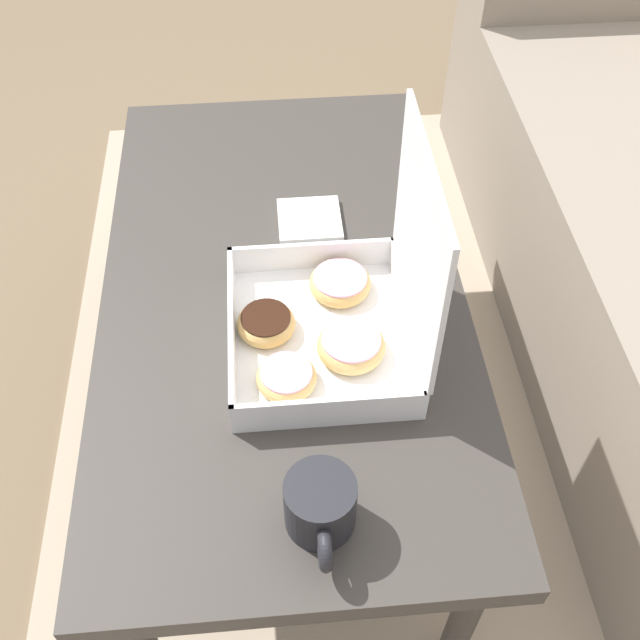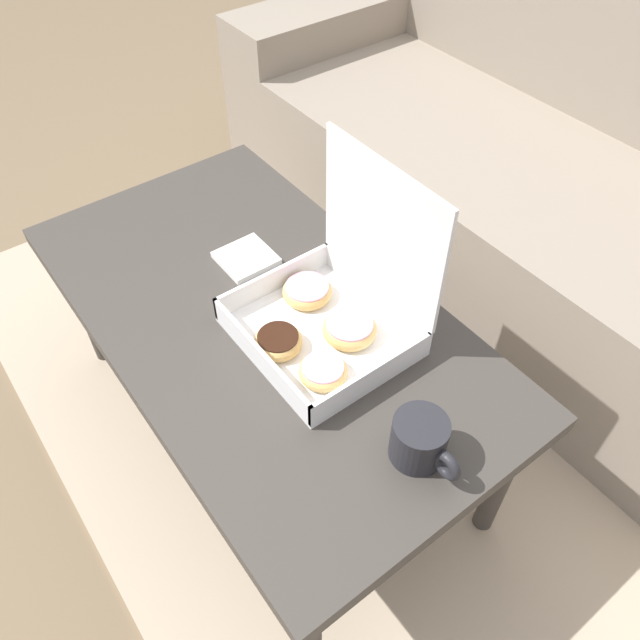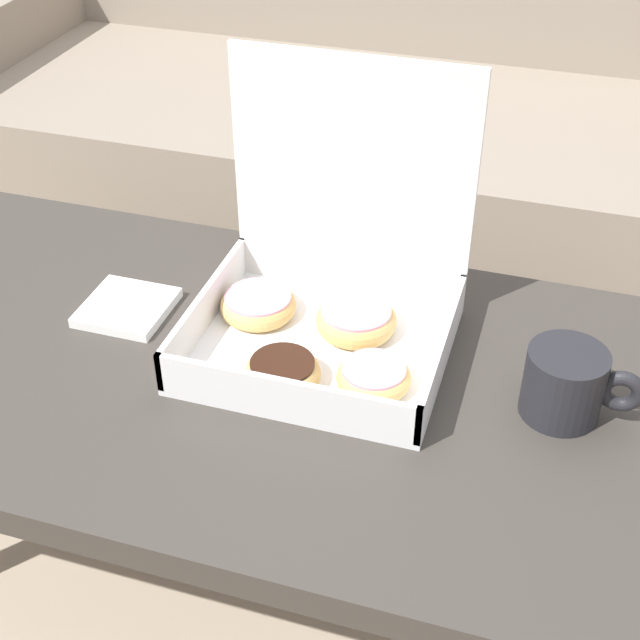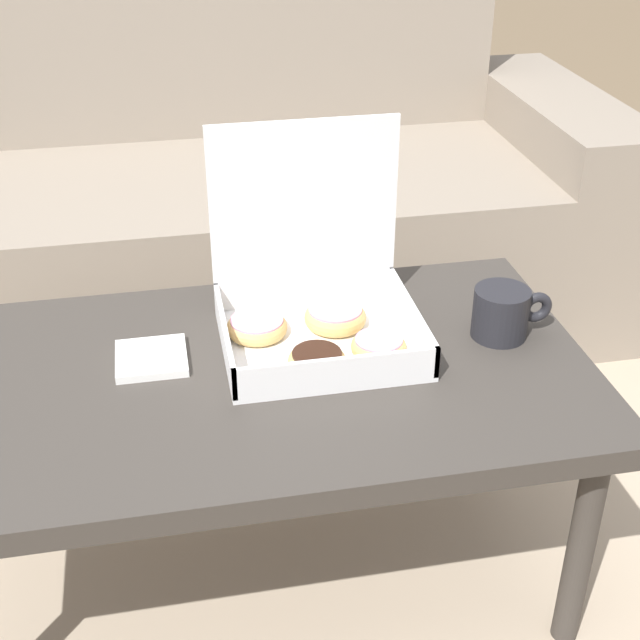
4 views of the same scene
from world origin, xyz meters
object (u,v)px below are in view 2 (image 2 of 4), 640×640
pastry_box (330,311)px  coffee_mug (420,441)px  couch (554,191)px  coffee_table (263,325)px

pastry_box → coffee_mug: (0.31, -0.05, -0.01)m
couch → coffee_mug: 1.07m
couch → coffee_table: size_ratio=1.90×
couch → coffee_mug: size_ratio=15.24×
coffee_mug → coffee_table: bearing=-176.4°
couch → coffee_mug: (0.44, -0.96, 0.17)m
couch → coffee_table: 0.99m
coffee_table → pastry_box: (0.13, 0.08, 0.10)m
coffee_table → coffee_mug: 0.45m
couch → pastry_box: 0.93m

